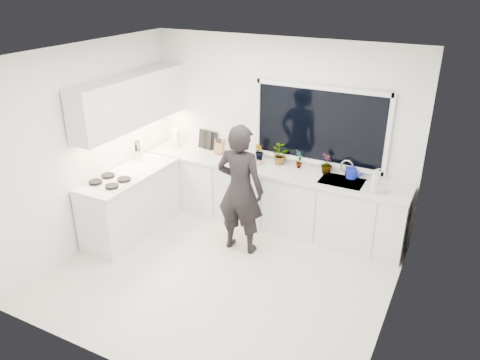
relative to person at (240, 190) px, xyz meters
The scene contains 25 objects.
floor 1.11m from the person, 83.75° to the right, with size 4.00×3.50×0.02m, color beige.
wall_back 1.21m from the person, 86.36° to the left, with size 4.00×0.02×2.70m, color white.
wall_left 2.10m from the person, 161.57° to the right, with size 0.02×3.50×2.70m, color white.
wall_right 2.23m from the person, 17.25° to the right, with size 0.02×3.50×2.70m, color white.
ceiling 1.93m from the person, 83.75° to the right, with size 4.00×3.50×0.02m, color white.
window 1.43m from the person, 58.13° to the left, with size 1.80×0.02×1.00m, color black.
base_cabinets_back 0.92m from the person, 84.97° to the left, with size 3.92×0.58×0.88m, color white.
base_cabinets_left 1.69m from the person, 169.50° to the right, with size 0.58×1.60×0.88m, color white.
countertop_back 0.80m from the person, 84.91° to the left, with size 3.94×0.62×0.04m, color silver.
countertop_left 1.63m from the person, 169.50° to the right, with size 0.62×1.60×0.04m, color silver.
upper_cabinets 1.97m from the person, behind, with size 0.34×2.10×0.70m, color white.
sink 1.38m from the person, 35.65° to the left, with size 0.58×0.42×0.14m, color silver.
faucet 1.51m from the person, 41.85° to the left, with size 0.03×0.03×0.22m, color silver.
stovetop 1.74m from the person, 158.24° to the right, with size 0.56×0.48×0.03m, color black.
person is the anchor object (origin of this frame).
pizza_tray 0.83m from the person, 111.64° to the left, with size 0.46×0.34×0.03m, color silver.
pizza 0.83m from the person, 111.64° to the left, with size 0.42×0.30×0.01m, color red.
watering_can 1.54m from the person, 38.69° to the left, with size 0.14×0.14×0.13m, color #121FAE.
paper_towel_roll 1.85m from the person, 150.69° to the left, with size 0.11×0.11×0.26m, color white.
knife_block 1.27m from the person, 131.68° to the left, with size 0.13×0.10×0.22m, color #9F6E4A.
utensil_crock 1.79m from the person, behind, with size 0.13×0.13×0.16m, color silver.
picture_frame_large 1.50m from the person, 135.38° to the left, with size 0.22×0.02×0.28m, color black.
picture_frame_small 1.57m from the person, 137.90° to the left, with size 0.25×0.02×0.30m, color black.
herb_plants 1.02m from the person, 74.29° to the left, with size 1.21×0.29×0.29m.
soap_bottles 1.74m from the person, 22.24° to the left, with size 0.22×0.17×0.32m.
Camera 1 is at (2.45, -4.24, 3.51)m, focal length 35.00 mm.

